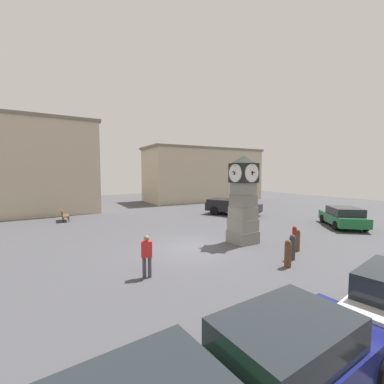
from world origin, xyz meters
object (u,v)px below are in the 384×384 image
bollard_near_tower (294,234)px  pickup_truck (234,205)px  bollard_mid_row (298,240)px  bollard_far_row (292,247)px  bollard_end_row (288,253)px  bench (64,215)px  car_near_tower (294,353)px  car_silver_hatch (343,217)px  clock_tower (243,201)px  pedestrian_near_bench (147,254)px

bollard_near_tower → pickup_truck: pickup_truck is taller
bollard_near_tower → bollard_mid_row: bearing=-139.2°
bollard_mid_row → bollard_far_row: bollard_far_row is taller
bollard_end_row → bench: bollard_end_row is taller
bollard_near_tower → car_near_tower: 10.72m
car_near_tower → car_silver_hatch: 16.68m
bollard_far_row → car_near_tower: bearing=-143.7°
car_near_tower → bollard_near_tower: bearing=35.6°
clock_tower → bollard_mid_row: bearing=-65.3°
car_near_tower → clock_tower: bearing=51.4°
bollard_end_row → clock_tower: bearing=74.5°
bollard_end_row → car_silver_hatch: (10.06, 2.91, 0.16)m
car_silver_hatch → bench: size_ratio=2.76×
bollard_end_row → car_silver_hatch: 10.48m
bollard_near_tower → bollard_far_row: size_ratio=0.79×
car_silver_hatch → pickup_truck: pickup_truck is taller
bollard_mid_row → pickup_truck: bearing=65.0°
bollard_end_row → pickup_truck: 13.13m
clock_tower → bollard_far_row: size_ratio=4.21×
car_near_tower → pedestrian_near_bench: pedestrian_near_bench is taller
pickup_truck → clock_tower: bearing=-128.7°
bollard_near_tower → bench: (-10.24, 13.93, 0.06)m
bollard_mid_row → bench: size_ratio=0.67×
car_silver_hatch → pickup_truck: bearing=110.8°
bollard_far_row → bench: bearing=115.8°
bollard_end_row → bench: 17.51m
bollard_far_row → pickup_truck: bearing=60.6°
bollard_mid_row → bollard_end_row: size_ratio=0.94×
car_silver_hatch → bollard_near_tower: bearing=-174.3°
bench → bollard_end_row: bearing=-67.6°
bollard_end_row → car_near_tower: 6.49m
car_near_tower → car_silver_hatch: (15.19, 6.89, 0.00)m
clock_tower → bollard_near_tower: clock_tower is taller
clock_tower → pedestrian_near_bench: bearing=-165.8°
bollard_near_tower → car_near_tower: car_near_tower is taller
clock_tower → bench: (-7.71, 12.42, -1.84)m
bollard_far_row → pedestrian_near_bench: (-6.31, 1.67, 0.33)m
bollard_near_tower → pickup_truck: 9.50m
bench → pedestrian_near_bench: bearing=-84.7°
bollard_near_tower → bollard_end_row: size_ratio=0.79×
car_near_tower → bench: car_near_tower is taller
bollard_mid_row → car_silver_hatch: 8.00m
clock_tower → bench: clock_tower is taller
clock_tower → bollard_end_row: size_ratio=4.19×
clock_tower → bollard_far_row: bearing=-91.8°
bollard_near_tower → bollard_far_row: bollard_far_row is taller
pickup_truck → bench: size_ratio=3.25×
bollard_mid_row → car_silver_hatch: size_ratio=0.24×
bollard_near_tower → bollard_far_row: (-2.64, -1.78, 0.12)m
clock_tower → bollard_far_row: (-0.10, -3.29, -1.78)m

